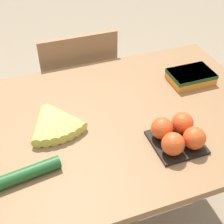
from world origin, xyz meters
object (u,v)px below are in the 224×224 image
Objects in this scene: chair at (77,94)px; tomato_pack at (178,134)px; banana_bunch at (54,122)px; carrot_bag at (191,76)px; cucumber_near at (19,176)px.

chair is 5.27× the size of tomato_pack.
carrot_bag is at bearing 8.21° from banana_bunch.
tomato_pack is 0.90× the size of carrot_bag.
banana_bunch is 0.79× the size of cucumber_near.
chair is 0.68m from banana_bunch.
tomato_pack reaches higher than carrot_bag.
tomato_pack is at bearing -31.03° from banana_bunch.
cucumber_near is at bearing -125.36° from banana_bunch.
tomato_pack is 0.40m from carrot_bag.
carrot_bag is 0.83m from cucumber_near.
banana_bunch is 1.11× the size of carrot_bag.
cucumber_near is (-0.36, -0.78, 0.32)m from chair.
banana_bunch is 0.26m from cucumber_near.
carrot_bag is (0.41, -0.48, 0.33)m from chair.
cucumber_near is (-0.15, -0.21, 0.00)m from banana_bunch.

